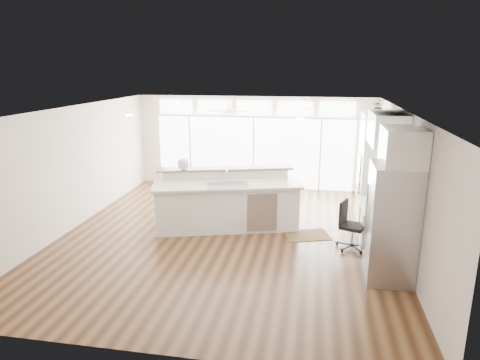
# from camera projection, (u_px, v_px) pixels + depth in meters

# --- Properties ---
(floor) EXTENTS (7.00, 8.00, 0.02)m
(floor) POSITION_uv_depth(u_px,v_px,m) (227.00, 236.00, 9.21)
(floor) COLOR #3A2212
(floor) RESTS_ON ground
(ceiling) EXTENTS (7.00, 8.00, 0.02)m
(ceiling) POSITION_uv_depth(u_px,v_px,m) (226.00, 110.00, 8.51)
(ceiling) COLOR white
(ceiling) RESTS_ON wall_back
(wall_back) EXTENTS (7.00, 0.04, 2.70)m
(wall_back) POSITION_uv_depth(u_px,v_px,m) (254.00, 142.00, 12.67)
(wall_back) COLOR beige
(wall_back) RESTS_ON floor
(wall_front) EXTENTS (7.00, 0.04, 2.70)m
(wall_front) POSITION_uv_depth(u_px,v_px,m) (157.00, 257.00, 5.06)
(wall_front) COLOR beige
(wall_front) RESTS_ON floor
(wall_left) EXTENTS (0.04, 8.00, 2.70)m
(wall_left) POSITION_uv_depth(u_px,v_px,m) (72.00, 168.00, 9.46)
(wall_left) COLOR beige
(wall_left) RESTS_ON floor
(wall_right) EXTENTS (0.04, 8.00, 2.70)m
(wall_right) POSITION_uv_depth(u_px,v_px,m) (403.00, 183.00, 8.27)
(wall_right) COLOR beige
(wall_right) RESTS_ON floor
(glass_wall) EXTENTS (5.80, 0.06, 2.08)m
(glass_wall) POSITION_uv_depth(u_px,v_px,m) (254.00, 153.00, 12.69)
(glass_wall) COLOR white
(glass_wall) RESTS_ON wall_back
(transom_row) EXTENTS (5.90, 0.06, 0.40)m
(transom_row) POSITION_uv_depth(u_px,v_px,m) (254.00, 108.00, 12.35)
(transom_row) COLOR white
(transom_row) RESTS_ON wall_back
(desk_window) EXTENTS (0.04, 0.85, 0.85)m
(desk_window) POSITION_uv_depth(u_px,v_px,m) (399.00, 169.00, 8.51)
(desk_window) COLOR white
(desk_window) RESTS_ON wall_right
(ceiling_fan) EXTENTS (1.16, 1.16, 0.32)m
(ceiling_fan) POSITION_uv_depth(u_px,v_px,m) (229.00, 107.00, 11.32)
(ceiling_fan) COLOR white
(ceiling_fan) RESTS_ON ceiling
(recessed_lights) EXTENTS (3.40, 3.00, 0.02)m
(recessed_lights) POSITION_uv_depth(u_px,v_px,m) (228.00, 110.00, 8.71)
(recessed_lights) COLOR white
(recessed_lights) RESTS_ON ceiling
(oven_cabinet) EXTENTS (0.64, 1.20, 2.50)m
(oven_cabinet) POSITION_uv_depth(u_px,v_px,m) (374.00, 167.00, 10.06)
(oven_cabinet) COLOR white
(oven_cabinet) RESTS_ON floor
(desk_nook) EXTENTS (0.72, 1.30, 0.76)m
(desk_nook) POSITION_uv_depth(u_px,v_px,m) (377.00, 223.00, 8.86)
(desk_nook) COLOR white
(desk_nook) RESTS_ON floor
(upper_cabinets) EXTENTS (0.64, 1.30, 0.64)m
(upper_cabinets) POSITION_uv_depth(u_px,v_px,m) (388.00, 129.00, 8.35)
(upper_cabinets) COLOR white
(upper_cabinets) RESTS_ON wall_right
(refrigerator) EXTENTS (0.76, 0.90, 2.00)m
(refrigerator) POSITION_uv_depth(u_px,v_px,m) (392.00, 223.00, 7.14)
(refrigerator) COLOR #A8A8AC
(refrigerator) RESTS_ON floor
(fridge_cabinet) EXTENTS (0.64, 0.90, 0.60)m
(fridge_cabinet) POSITION_uv_depth(u_px,v_px,m) (403.00, 146.00, 6.79)
(fridge_cabinet) COLOR white
(fridge_cabinet) RESTS_ON wall_right
(framed_photos) EXTENTS (0.06, 0.22, 0.80)m
(framed_photos) POSITION_uv_depth(u_px,v_px,m) (393.00, 169.00, 9.14)
(framed_photos) COLOR black
(framed_photos) RESTS_ON wall_right
(kitchen_island) EXTENTS (3.44, 2.05, 1.28)m
(kitchen_island) POSITION_uv_depth(u_px,v_px,m) (227.00, 201.00, 9.48)
(kitchen_island) COLOR white
(kitchen_island) RESTS_ON floor
(rug) EXTENTS (1.09, 0.93, 0.01)m
(rug) POSITION_uv_depth(u_px,v_px,m) (307.00, 235.00, 9.23)
(rug) COLOR #3B2712
(rug) RESTS_ON floor
(office_chair) EXTENTS (0.64, 0.61, 0.96)m
(office_chair) POSITION_uv_depth(u_px,v_px,m) (353.00, 226.00, 8.44)
(office_chair) COLOR black
(office_chair) RESTS_ON floor
(fishbowl) EXTENTS (0.33, 0.33, 0.27)m
(fishbowl) POSITION_uv_depth(u_px,v_px,m) (183.00, 164.00, 9.57)
(fishbowl) COLOR silver
(fishbowl) RESTS_ON kitchen_island
(monitor) EXTENTS (0.10, 0.44, 0.36)m
(monitor) POSITION_uv_depth(u_px,v_px,m) (375.00, 197.00, 8.73)
(monitor) COLOR black
(monitor) RESTS_ON desk_nook
(keyboard) EXTENTS (0.15, 0.33, 0.02)m
(keyboard) POSITION_uv_depth(u_px,v_px,m) (366.00, 205.00, 8.81)
(keyboard) COLOR white
(keyboard) RESTS_ON desk_nook
(potted_plant) EXTENTS (0.28, 0.32, 0.24)m
(potted_plant) POSITION_uv_depth(u_px,v_px,m) (379.00, 108.00, 9.71)
(potted_plant) COLOR #285022
(potted_plant) RESTS_ON oven_cabinet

